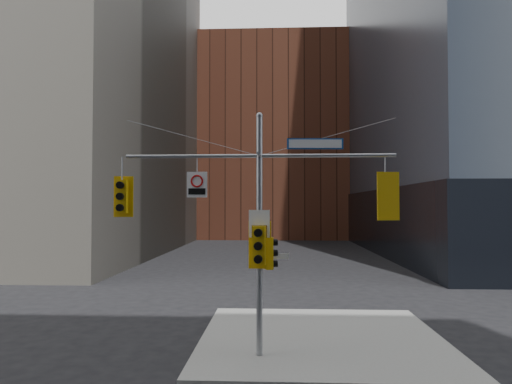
# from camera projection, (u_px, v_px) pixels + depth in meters

# --- Properties ---
(sidewalk_corner) EXTENTS (8.00, 8.00, 0.15)m
(sidewalk_corner) POSITION_uv_depth(u_px,v_px,m) (321.00, 339.00, 15.23)
(sidewalk_corner) COLOR gray
(sidewalk_corner) RESTS_ON ground
(brick_midrise) EXTENTS (26.00, 20.00, 28.00)m
(brick_midrise) POSITION_uv_depth(u_px,v_px,m) (273.00, 144.00, 69.65)
(brick_midrise) COLOR brown
(brick_midrise) RESTS_ON ground
(signal_assembly) EXTENTS (8.00, 0.80, 7.30)m
(signal_assembly) POSITION_uv_depth(u_px,v_px,m) (259.00, 209.00, 13.44)
(signal_assembly) COLOR gray
(signal_assembly) RESTS_ON ground
(traffic_light_west_arm) EXTENTS (0.59, 0.47, 1.24)m
(traffic_light_west_arm) POSITION_uv_depth(u_px,v_px,m) (122.00, 196.00, 13.65)
(traffic_light_west_arm) COLOR #D8A40B
(traffic_light_west_arm) RESTS_ON ground
(traffic_light_east_arm) EXTENTS (0.66, 0.59, 1.40)m
(traffic_light_east_arm) POSITION_uv_depth(u_px,v_px,m) (385.00, 196.00, 13.29)
(traffic_light_east_arm) COLOR #D8A40B
(traffic_light_east_arm) RESTS_ON ground
(traffic_light_pole_side) EXTENTS (0.40, 0.34, 0.94)m
(traffic_light_pole_side) POSITION_uv_depth(u_px,v_px,m) (270.00, 253.00, 13.40)
(traffic_light_pole_side) COLOR #D8A40B
(traffic_light_pole_side) RESTS_ON ground
(traffic_light_pole_front) EXTENTS (0.66, 0.55, 1.39)m
(traffic_light_pole_front) POSITION_uv_depth(u_px,v_px,m) (259.00, 245.00, 13.14)
(traffic_light_pole_front) COLOR #D8A40B
(traffic_light_pole_front) RESTS_ON ground
(street_sign_blade) EXTENTS (1.66, 0.14, 0.32)m
(street_sign_blade) POSITION_uv_depth(u_px,v_px,m) (315.00, 144.00, 13.43)
(street_sign_blade) COLOR #104294
(street_sign_blade) RESTS_ON ground
(regulatory_sign_arm) EXTENTS (0.61, 0.08, 0.76)m
(regulatory_sign_arm) POSITION_uv_depth(u_px,v_px,m) (197.00, 184.00, 13.53)
(regulatory_sign_arm) COLOR silver
(regulatory_sign_arm) RESTS_ON ground
(regulatory_sign_pole) EXTENTS (0.61, 0.10, 0.80)m
(regulatory_sign_pole) POSITION_uv_depth(u_px,v_px,m) (259.00, 224.00, 13.31)
(regulatory_sign_pole) COLOR silver
(regulatory_sign_pole) RESTS_ON ground
(street_blade_ew) EXTENTS (0.83, 0.07, 0.17)m
(street_blade_ew) POSITION_uv_depth(u_px,v_px,m) (275.00, 256.00, 13.39)
(street_blade_ew) COLOR silver
(street_blade_ew) RESTS_ON ground
(street_blade_ns) EXTENTS (0.08, 0.83, 0.17)m
(street_blade_ns) POSITION_uv_depth(u_px,v_px,m) (260.00, 262.00, 13.85)
(street_blade_ns) COLOR #145926
(street_blade_ns) RESTS_ON ground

